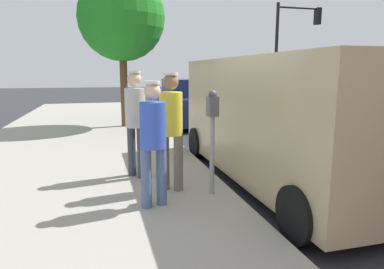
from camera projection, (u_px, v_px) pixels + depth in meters
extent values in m
plane|color=#2D2D33|center=(296.00, 197.00, 5.37)|extent=(80.00, 80.00, 0.00)
cube|color=#9E998E|center=(57.00, 215.00, 4.49)|extent=(5.00, 32.00, 0.15)
cylinder|color=gray|center=(212.00, 156.00, 4.99)|extent=(0.07, 0.07, 1.15)
cube|color=#4C4C51|center=(213.00, 106.00, 4.86)|extent=(0.14, 0.18, 0.28)
sphere|color=#47474C|center=(213.00, 94.00, 4.83)|extent=(0.12, 0.12, 0.12)
cylinder|color=#383D47|center=(132.00, 151.00, 5.90)|extent=(0.14, 0.14, 0.86)
cylinder|color=#383D47|center=(141.00, 153.00, 5.78)|extent=(0.14, 0.14, 0.86)
cylinder|color=#B7B7B7|center=(135.00, 108.00, 5.71)|extent=(0.34, 0.34, 0.64)
sphere|color=beige|center=(134.00, 79.00, 5.62)|extent=(0.23, 0.23, 0.23)
cylinder|color=silver|center=(134.00, 72.00, 5.60)|extent=(0.22, 0.22, 0.04)
cylinder|color=#726656|center=(165.00, 162.00, 5.22)|extent=(0.14, 0.14, 0.85)
cylinder|color=#726656|center=(178.00, 163.00, 5.16)|extent=(0.14, 0.14, 0.85)
cylinder|color=yellow|center=(171.00, 114.00, 5.05)|extent=(0.34, 0.34, 0.63)
sphere|color=#8C6647|center=(171.00, 82.00, 4.97)|extent=(0.23, 0.23, 0.23)
cylinder|color=silver|center=(171.00, 74.00, 4.95)|extent=(0.22, 0.22, 0.04)
cylinder|color=#4C608C|center=(146.00, 179.00, 4.50)|extent=(0.14, 0.14, 0.80)
cylinder|color=#4C608C|center=(161.00, 176.00, 4.61)|extent=(0.14, 0.14, 0.80)
cylinder|color=blue|center=(153.00, 125.00, 4.43)|extent=(0.34, 0.34, 0.60)
sphere|color=beige|center=(152.00, 91.00, 4.35)|extent=(0.22, 0.22, 0.22)
cylinder|color=silver|center=(152.00, 83.00, 4.33)|extent=(0.20, 0.20, 0.04)
cube|color=tan|center=(284.00, 116.00, 5.91)|extent=(2.08, 5.23, 1.96)
cube|color=black|center=(231.00, 87.00, 8.16)|extent=(1.84, 0.11, 0.88)
cylinder|color=black|center=(197.00, 143.00, 7.75)|extent=(0.23, 0.68, 0.68)
cylinder|color=black|center=(273.00, 139.00, 8.25)|extent=(0.23, 0.68, 0.68)
cylinder|color=black|center=(299.00, 215.00, 3.86)|extent=(0.23, 0.68, 0.68)
cube|color=navy|center=(187.00, 107.00, 12.87)|extent=(1.88, 4.42, 0.89)
cube|color=navy|center=(188.00, 88.00, 12.53)|extent=(1.63, 2.00, 0.60)
cylinder|color=black|center=(157.00, 111.00, 14.27)|extent=(0.23, 0.60, 0.60)
cylinder|color=black|center=(197.00, 110.00, 14.72)|extent=(0.23, 0.60, 0.60)
cylinder|color=black|center=(174.00, 123.00, 11.14)|extent=(0.23, 0.60, 0.60)
cylinder|color=black|center=(224.00, 121.00, 11.59)|extent=(0.23, 0.60, 0.60)
cylinder|color=black|center=(276.00, 58.00, 17.04)|extent=(0.16, 0.16, 5.20)
cylinder|color=black|center=(300.00, 8.00, 16.90)|extent=(2.40, 0.10, 0.10)
cube|color=black|center=(318.00, 16.00, 17.21)|extent=(0.24, 0.32, 0.80)
sphere|color=red|center=(316.00, 12.00, 17.33)|extent=(0.17, 0.17, 0.17)
sphere|color=yellow|center=(316.00, 17.00, 17.38)|extent=(0.17, 0.17, 0.17)
sphere|color=green|center=(315.00, 22.00, 17.42)|extent=(0.17, 0.17, 0.17)
cylinder|color=brown|center=(124.00, 88.00, 11.19)|extent=(0.24, 0.24, 2.50)
sphere|color=#238724|center=(122.00, 17.00, 10.80)|extent=(2.73, 2.73, 2.73)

